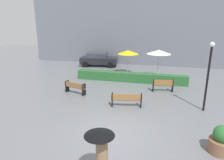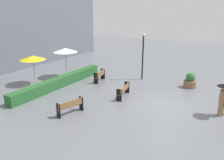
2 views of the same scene
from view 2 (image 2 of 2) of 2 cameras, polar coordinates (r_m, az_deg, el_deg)
name	(u,v)px [view 2 (image 2 of 2)]	position (r m, az deg, el deg)	size (l,w,h in m)	color
ground_plane	(164,106)	(15.26, 12.86, -6.27)	(60.00, 60.00, 0.00)	slate
bench_mid_center	(124,90)	(16.19, 2.92, -2.48)	(1.91, 0.67, 0.86)	olive
bench_back_row	(100,75)	(19.61, -3.03, 1.20)	(1.58, 0.62, 0.93)	olive
bench_far_left	(70,106)	(13.84, -10.26, -6.31)	(1.71, 0.83, 0.86)	olive
pedestrian_with_umbrella	(224,95)	(14.59, 25.96, -3.41)	(0.95, 0.95, 1.97)	#8C6B4C
planter_pot	(190,81)	(19.12, 18.80, -0.27)	(0.97, 0.97, 1.18)	brown
lamp_post	(143,52)	(19.89, 7.68, 6.99)	(0.28, 0.28, 4.03)	black
patio_umbrella_yellow	(33,58)	(19.47, -19.04, 5.22)	(2.00, 2.00, 2.40)	silver
patio_umbrella_white	(65,50)	(20.75, -11.49, 7.26)	(2.12, 2.12, 2.65)	silver
hedge_strip	(60,82)	(18.78, -12.68, -0.44)	(9.51, 0.70, 0.78)	#28602D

